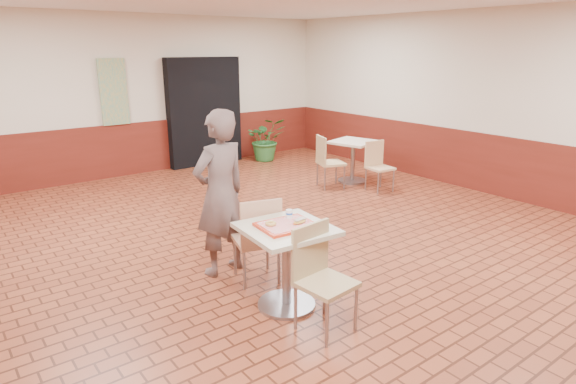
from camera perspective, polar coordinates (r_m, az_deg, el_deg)
room_shell at (r=5.47m, az=2.94°, el=7.45°), size 8.01×10.01×3.01m
wainscot_band at (r=5.72m, az=2.79°, el=-2.48°), size 8.00×10.00×1.00m
corridor_doorway at (r=10.23m, az=-9.87°, el=9.32°), size 1.60×0.22×2.20m
promo_poster at (r=9.54m, az=-19.96°, el=11.08°), size 0.50×0.03×1.20m
main_table at (r=4.51m, az=-0.18°, el=-7.29°), size 0.77×0.77×0.81m
chair_main_front at (r=4.21m, az=3.79°, el=-9.49°), size 0.47×0.47×0.94m
chair_main_back at (r=4.98m, az=-3.56°, el=-5.21°), size 0.54×0.54×0.94m
customer at (r=5.14m, az=-8.02°, el=-0.22°), size 0.71×0.52×1.79m
serving_tray at (r=4.40m, az=-0.19°, el=-3.96°), size 0.50×0.39×0.03m
ring_donut at (r=4.36m, az=-2.06°, el=-3.75°), size 0.11×0.11×0.03m
long_john_donut at (r=4.40m, az=1.37°, el=-3.49°), size 0.15×0.09×0.05m
paper_cup at (r=4.53m, az=0.14°, el=-2.59°), size 0.06×0.06×0.08m
second_table at (r=8.89m, az=7.71°, el=4.45°), size 0.72×0.72×0.76m
chair_second_left at (r=8.45m, az=4.64°, el=3.92°), size 0.54×0.54×0.92m
chair_second_front at (r=8.43m, az=10.58°, el=3.38°), size 0.44×0.44×0.85m
potted_plant at (r=10.54m, az=-2.62°, el=6.28°), size 1.07×1.01×0.94m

